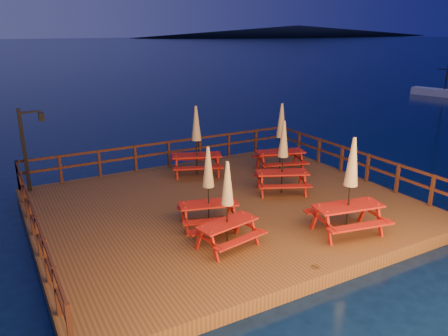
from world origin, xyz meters
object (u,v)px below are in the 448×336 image
at_px(lamp_post, 28,142).
at_px(picnic_table_1, 227,204).
at_px(picnic_table_0, 208,186).
at_px(picnic_table_2, 283,156).

distance_m(lamp_post, picnic_table_1, 8.23).
height_order(lamp_post, picnic_table_0, lamp_post).
relative_size(picnic_table_0, picnic_table_2, 0.94).
distance_m(picnic_table_0, picnic_table_2, 3.74).
distance_m(picnic_table_1, picnic_table_2, 4.51).
bearing_deg(picnic_table_0, picnic_table_2, 34.21).
bearing_deg(lamp_post, picnic_table_0, -54.27).
distance_m(lamp_post, picnic_table_0, 7.14).
bearing_deg(picnic_table_1, picnic_table_2, 23.76).
xyz_separation_m(picnic_table_0, picnic_table_2, (3.54, 1.19, 0.09)).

